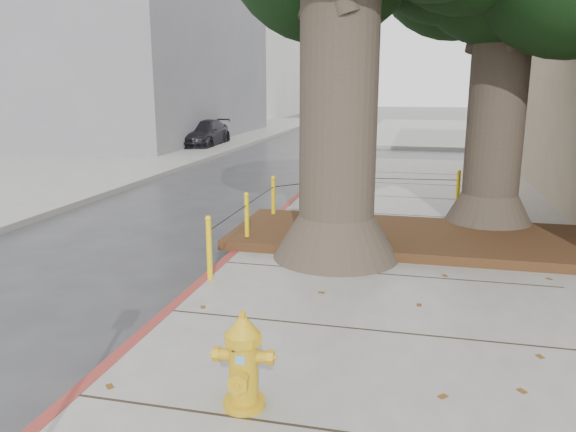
# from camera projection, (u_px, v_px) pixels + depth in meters

# --- Properties ---
(ground) EXTENTS (140.00, 140.00, 0.00)m
(ground) POSITION_uv_depth(u_px,v_px,m) (326.00, 338.00, 6.57)
(ground) COLOR #28282B
(ground) RESTS_ON ground
(sidewalk_far) EXTENTS (16.00, 20.00, 0.15)m
(sidewalk_far) POSITION_uv_depth(u_px,v_px,m) (508.00, 132.00, 33.63)
(sidewalk_far) COLOR slate
(sidewalk_far) RESTS_ON ground
(curb_red) EXTENTS (0.14, 26.00, 0.16)m
(curb_red) POSITION_uv_depth(u_px,v_px,m) (233.00, 257.00, 9.37)
(curb_red) COLOR maroon
(curb_red) RESTS_ON ground
(planter_bed) EXTENTS (6.40, 2.60, 0.16)m
(planter_bed) POSITION_uv_depth(u_px,v_px,m) (412.00, 237.00, 10.01)
(planter_bed) COLOR black
(planter_bed) RESTS_ON sidewalk_main
(building_far_grey) EXTENTS (12.00, 16.00, 12.00)m
(building_far_grey) POSITION_uv_depth(u_px,v_px,m) (115.00, 23.00, 29.39)
(building_far_grey) COLOR slate
(building_far_grey) RESTS_ON ground
(building_far_white) EXTENTS (12.00, 18.00, 15.00)m
(building_far_white) POSITION_uv_depth(u_px,v_px,m) (225.00, 32.00, 51.28)
(building_far_white) COLOR silver
(building_far_white) RESTS_ON ground
(bollard_ring) EXTENTS (3.79, 5.39, 0.95)m
(bollard_ring) POSITION_uv_depth(u_px,v_px,m) (320.00, 203.00, 10.76)
(bollard_ring) COLOR yellow
(bollard_ring) RESTS_ON sidewalk_main
(fire_hydrant) EXTENTS (0.47, 0.43, 0.89)m
(fire_hydrant) POSITION_uv_depth(u_px,v_px,m) (243.00, 362.00, 4.80)
(fire_hydrant) COLOR gold
(fire_hydrant) RESTS_ON sidewalk_main
(car_silver) EXTENTS (3.85, 1.96, 1.25)m
(car_silver) POSITION_uv_depth(u_px,v_px,m) (565.00, 141.00, 23.10)
(car_silver) COLOR #B2B2B7
(car_silver) RESTS_ON ground
(car_dark) EXTENTS (1.98, 4.43, 1.26)m
(car_dark) POSITION_uv_depth(u_px,v_px,m) (202.00, 134.00, 26.16)
(car_dark) COLOR black
(car_dark) RESTS_ON ground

